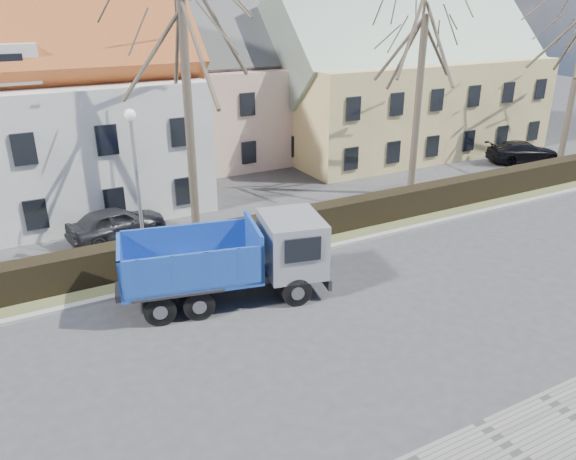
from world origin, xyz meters
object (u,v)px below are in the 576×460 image
dump_truck (217,262)px  parked_car_b (523,152)px  streetlight (138,188)px  parked_car_a (116,223)px  cart_frame (226,262)px

dump_truck → parked_car_b: (23.59, 7.22, -0.78)m
streetlight → parked_car_b: size_ratio=1.34×
dump_truck → parked_car_a: bearing=117.3°
streetlight → dump_truck: bearing=-71.1°
cart_frame → parked_car_a: parked_car_a is taller
streetlight → cart_frame: (2.52, -2.25, -2.70)m
parked_car_a → parked_car_b: size_ratio=0.91×
streetlight → cart_frame: 4.32m
dump_truck → cart_frame: dump_truck is taller
parked_car_a → parked_car_b: 25.45m
cart_frame → parked_car_b: 23.13m
streetlight → parked_car_a: 3.76m
dump_truck → streetlight: streetlight is taller
streetlight → parked_car_b: (25.03, 3.02, -2.39)m
dump_truck → cart_frame: size_ratio=9.14×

